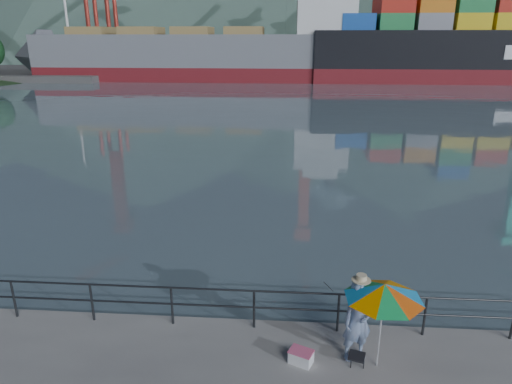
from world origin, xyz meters
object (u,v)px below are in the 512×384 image
Objects in this scene: beach_umbrella at (384,291)px; bulk_carrier at (224,54)px; cooler_bag at (301,357)px; fisherman at (358,320)px.

bulk_carrier reaches higher than beach_umbrella.
cooler_bag is at bearing -178.78° from beach_umbrella.
fisherman is 0.03× the size of bulk_carrier.
bulk_carrier is at bearing 123.08° from cooler_bag.
beach_umbrella is 0.04× the size of bulk_carrier.
beach_umbrella is 4.33× the size of cooler_bag.
cooler_bag is at bearing -80.66° from bulk_carrier.
cooler_bag is (-1.62, -0.03, -1.68)m from beach_umbrella.
fisherman reaches higher than cooler_bag.
beach_umbrella reaches higher than fisherman.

